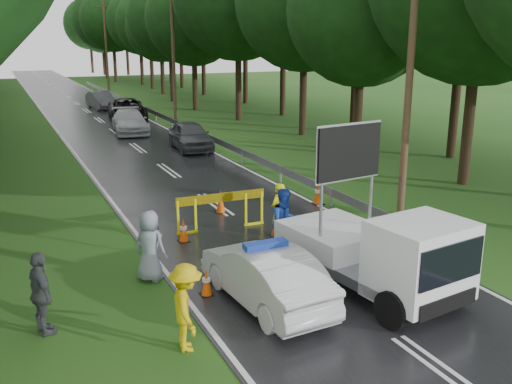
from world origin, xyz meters
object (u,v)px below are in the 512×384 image
work_truck (381,252)px  civilian (285,223)px  barrier (221,202)px  officer (278,210)px  queue_car_first (190,136)px  queue_car_second (130,122)px  queue_car_fourth (101,100)px  queue_car_third (127,109)px  police_sedan (265,276)px

work_truck → civilian: work_truck is taller
work_truck → barrier: bearing=98.2°
officer → queue_car_first: (2.00, 14.51, -0.08)m
work_truck → queue_car_second: work_truck is taller
officer → queue_car_fourth: size_ratio=0.38×
barrier → queue_car_third: size_ratio=0.52×
officer → barrier: bearing=-73.4°
police_sedan → civilian: 3.05m
officer → queue_car_first: officer is taller
officer → civilian: bearing=40.4°
police_sedan → queue_car_third: (3.72, 31.34, 0.09)m
barrier → queue_car_second: bearing=86.8°
barrier → civilian: 2.91m
work_truck → queue_car_first: 19.20m
work_truck → queue_car_first: bearing=77.1°
queue_car_third → queue_car_second: bearing=-93.4°
police_sedan → queue_car_fourth: size_ratio=0.95×
work_truck → queue_car_first: work_truck is taller
police_sedan → officer: (2.32, 3.96, 0.15)m
civilian → queue_car_third: civilian is taller
barrier → queue_car_first: (3.36, 13.22, -0.15)m
officer → queue_car_third: size_ratio=0.30×
queue_car_first → queue_car_second: queue_car_first is taller
barrier → queue_car_third: queue_car_third is taller
police_sedan → queue_car_fourth: police_sedan is taller
queue_car_fourth → queue_car_second: bearing=-99.1°
work_truck → queue_car_fourth: 39.57m
queue_car_second → queue_car_third: bearing=85.5°
officer → queue_car_third: officer is taller
queue_car_second → civilian: bearing=-85.5°
work_truck → barrier: 6.15m
work_truck → queue_car_first: size_ratio=1.15×
civilian → queue_car_third: (1.94, 28.88, -0.20)m
barrier → queue_car_fourth: bearing=87.6°
civilian → queue_car_fourth: civilian is taller
work_truck → civilian: bearing=98.0°
queue_car_second → queue_car_fourth: (0.59, 13.57, 0.00)m
barrier → queue_car_fourth: 33.73m
queue_car_fourth → barrier: bearing=-100.3°
queue_car_second → queue_car_first: bearing=-69.2°
barrier → police_sedan: bearing=-99.1°
police_sedan → queue_car_second: size_ratio=0.84×
queue_car_first → queue_car_second: (-1.76, 6.87, -0.03)m
queue_car_first → queue_car_fourth: (-1.17, 20.44, -0.03)m
barrier → civilian: civilian is taller
officer → civilian: size_ratio=0.86×
work_truck → queue_car_fourth: (0.48, 39.57, -0.32)m
officer → queue_car_third: 27.42m
police_sedan → barrier: (0.97, 5.25, 0.23)m
officer → queue_car_second: bearing=-120.4°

